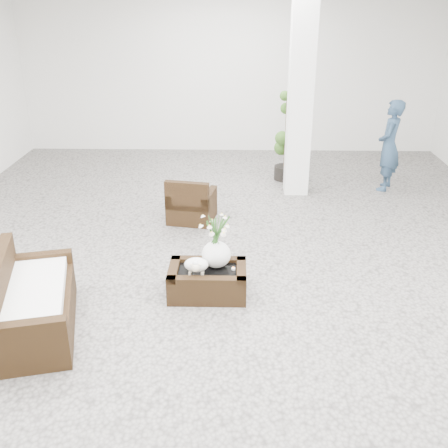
{
  "coord_description": "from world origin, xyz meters",
  "views": [
    {
      "loc": [
        0.15,
        -6.13,
        3.27
      ],
      "look_at": [
        0.0,
        -0.1,
        0.62
      ],
      "focal_mm": 42.42,
      "sensor_mm": 36.0,
      "label": 1
    }
  ],
  "objects_px": {
    "armchair": "(192,198)",
    "loveseat": "(34,296)",
    "topiary": "(286,137)",
    "coffee_table": "(208,282)"
  },
  "relations": [
    {
      "from": "loveseat",
      "to": "topiary",
      "type": "xyz_separation_m",
      "value": [
        2.98,
        4.98,
        0.41
      ]
    },
    {
      "from": "coffee_table",
      "to": "topiary",
      "type": "relative_size",
      "value": 0.55
    },
    {
      "from": "armchair",
      "to": "loveseat",
      "type": "xyz_separation_m",
      "value": [
        -1.38,
        -2.98,
        0.05
      ]
    },
    {
      "from": "armchair",
      "to": "topiary",
      "type": "xyz_separation_m",
      "value": [
        1.6,
        2.0,
        0.46
      ]
    },
    {
      "from": "loveseat",
      "to": "armchair",
      "type": "bearing_deg",
      "value": -39.28
    },
    {
      "from": "armchair",
      "to": "loveseat",
      "type": "relative_size",
      "value": 0.47
    },
    {
      "from": "loveseat",
      "to": "coffee_table",
      "type": "bearing_deg",
      "value": -80.64
    },
    {
      "from": "coffee_table",
      "to": "loveseat",
      "type": "relative_size",
      "value": 0.59
    },
    {
      "from": "armchair",
      "to": "loveseat",
      "type": "height_order",
      "value": "loveseat"
    },
    {
      "from": "coffee_table",
      "to": "topiary",
      "type": "bearing_deg",
      "value": 73.65
    }
  ]
}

